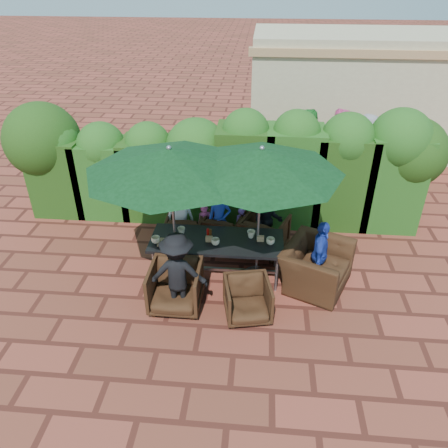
# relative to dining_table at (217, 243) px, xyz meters

# --- Properties ---
(ground) EXTENTS (80.00, 80.00, 0.00)m
(ground) POSITION_rel_dining_table_xyz_m (-0.13, -0.20, -0.67)
(ground) COLOR brown
(ground) RESTS_ON ground
(dining_table) EXTENTS (2.29, 0.90, 0.75)m
(dining_table) POSITION_rel_dining_table_xyz_m (0.00, 0.00, 0.00)
(dining_table) COLOR black
(dining_table) RESTS_ON ground
(umbrella_left) EXTENTS (2.73, 2.73, 2.46)m
(umbrella_left) POSITION_rel_dining_table_xyz_m (-0.71, -0.05, 1.54)
(umbrella_left) COLOR gray
(umbrella_left) RESTS_ON ground
(umbrella_right) EXTENTS (2.63, 2.63, 2.46)m
(umbrella_right) POSITION_rel_dining_table_xyz_m (0.70, 0.06, 1.54)
(umbrella_right) COLOR gray
(umbrella_right) RESTS_ON ground
(chair_far_left) EXTENTS (0.72, 0.67, 0.72)m
(chair_far_left) POSITION_rel_dining_table_xyz_m (-0.73, 1.00, -0.32)
(chair_far_left) COLOR black
(chair_far_left) RESTS_ON ground
(chair_far_mid) EXTENTS (0.84, 0.81, 0.72)m
(chair_far_mid) POSITION_rel_dining_table_xyz_m (0.03, 1.03, -0.31)
(chair_far_mid) COLOR black
(chair_far_mid) RESTS_ON ground
(chair_far_right) EXTENTS (1.01, 0.98, 0.81)m
(chair_far_right) POSITION_rel_dining_table_xyz_m (0.83, 0.86, -0.27)
(chair_far_right) COLOR black
(chair_far_right) RESTS_ON ground
(chair_near_left) EXTENTS (0.82, 0.77, 0.84)m
(chair_near_left) POSITION_rel_dining_table_xyz_m (-0.58, -0.87, -0.26)
(chair_near_left) COLOR black
(chair_near_left) RESTS_ON ground
(chair_near_right) EXTENTS (0.82, 0.78, 0.72)m
(chair_near_right) POSITION_rel_dining_table_xyz_m (0.59, -1.00, -0.32)
(chair_near_right) COLOR black
(chair_near_right) RESTS_ON ground
(chair_end_right) EXTENTS (1.18, 1.38, 1.03)m
(chair_end_right) POSITION_rel_dining_table_xyz_m (1.71, -0.11, -0.16)
(chair_end_right) COLOR black
(chair_end_right) RESTS_ON ground
(adult_far_left) EXTENTS (0.59, 0.40, 1.13)m
(adult_far_left) POSITION_rel_dining_table_xyz_m (-0.81, 0.96, -0.11)
(adult_far_left) COLOR white
(adult_far_left) RESTS_ON ground
(adult_far_mid) EXTENTS (0.46, 0.39, 1.20)m
(adult_far_mid) POSITION_rel_dining_table_xyz_m (-0.04, 0.93, -0.08)
(adult_far_mid) COLOR #1F3AAD
(adult_far_mid) RESTS_ON ground
(adult_far_right) EXTENTS (0.59, 0.37, 1.20)m
(adult_far_right) POSITION_rel_dining_table_xyz_m (0.87, 0.96, -0.07)
(adult_far_right) COLOR black
(adult_far_right) RESTS_ON ground
(adult_near_left) EXTENTS (0.92, 0.45, 1.42)m
(adult_near_left) POSITION_rel_dining_table_xyz_m (-0.51, -0.94, 0.03)
(adult_near_left) COLOR black
(adult_near_left) RESTS_ON ground
(adult_end_right) EXTENTS (0.48, 0.77, 1.23)m
(adult_end_right) POSITION_rel_dining_table_xyz_m (1.76, -0.07, -0.06)
(adult_end_right) COLOR #1F3AAD
(adult_end_right) RESTS_ON ground
(child_left) EXTENTS (0.35, 0.31, 0.84)m
(child_left) POSITION_rel_dining_table_xyz_m (-0.34, 1.03, -0.26)
(child_left) COLOR #E65199
(child_left) RESTS_ON ground
(child_right) EXTENTS (0.34, 0.31, 0.77)m
(child_right) POSITION_rel_dining_table_xyz_m (0.38, 1.10, -0.29)
(child_right) COLOR #8250AE
(child_right) RESTS_ON ground
(pedestrian_a) EXTENTS (1.76, 1.62, 1.89)m
(pedestrian_a) POSITION_rel_dining_table_xyz_m (1.77, 4.01, 0.27)
(pedestrian_a) COLOR #22802B
(pedestrian_a) RESTS_ON ground
(pedestrian_b) EXTENTS (1.02, 0.77, 1.89)m
(pedestrian_b) POSITION_rel_dining_table_xyz_m (2.52, 4.10, 0.27)
(pedestrian_b) COLOR #E65199
(pedestrian_b) RESTS_ON ground
(pedestrian_c) EXTENTS (1.13, 1.20, 1.77)m
(pedestrian_c) POSITION_rel_dining_table_xyz_m (3.21, 4.06, 0.21)
(pedestrian_c) COLOR gray
(pedestrian_c) RESTS_ON ground
(cup_a) EXTENTS (0.15, 0.15, 0.12)m
(cup_a) POSITION_rel_dining_table_xyz_m (-1.02, -0.19, 0.14)
(cup_a) COLOR beige
(cup_a) RESTS_ON dining_table
(cup_b) EXTENTS (0.14, 0.14, 0.13)m
(cup_b) POSITION_rel_dining_table_xyz_m (-0.63, 0.13, 0.14)
(cup_b) COLOR beige
(cup_b) RESTS_ON dining_table
(cup_c) EXTENTS (0.15, 0.15, 0.12)m
(cup_c) POSITION_rel_dining_table_xyz_m (-0.01, -0.15, 0.13)
(cup_c) COLOR beige
(cup_c) RESTS_ON dining_table
(cup_d) EXTENTS (0.14, 0.14, 0.13)m
(cup_d) POSITION_rel_dining_table_xyz_m (0.58, 0.13, 0.14)
(cup_d) COLOR beige
(cup_d) RESTS_ON dining_table
(cup_e) EXTENTS (0.15, 0.15, 0.12)m
(cup_e) POSITION_rel_dining_table_xyz_m (0.92, -0.05, 0.13)
(cup_e) COLOR beige
(cup_e) RESTS_ON dining_table
(ketchup_bottle) EXTENTS (0.04, 0.04, 0.17)m
(ketchup_bottle) POSITION_rel_dining_table_xyz_m (-0.16, 0.07, 0.16)
(ketchup_bottle) COLOR #B20C0A
(ketchup_bottle) RESTS_ON dining_table
(sauce_bottle) EXTENTS (0.04, 0.04, 0.17)m
(sauce_bottle) POSITION_rel_dining_table_xyz_m (-0.11, 0.06, 0.16)
(sauce_bottle) COLOR #4C230C
(sauce_bottle) RESTS_ON dining_table
(serving_tray) EXTENTS (0.35, 0.25, 0.02)m
(serving_tray) POSITION_rel_dining_table_xyz_m (-0.80, -0.17, 0.08)
(serving_tray) COLOR #A1784E
(serving_tray) RESTS_ON dining_table
(number_block_left) EXTENTS (0.12, 0.06, 0.10)m
(number_block_left) POSITION_rel_dining_table_xyz_m (-0.12, -0.06, 0.13)
(number_block_left) COLOR tan
(number_block_left) RESTS_ON dining_table
(number_block_right) EXTENTS (0.12, 0.06, 0.10)m
(number_block_right) POSITION_rel_dining_table_xyz_m (0.75, 0.03, 0.13)
(number_block_right) COLOR tan
(number_block_right) RESTS_ON dining_table
(hedge_wall) EXTENTS (9.10, 1.60, 2.50)m
(hedge_wall) POSITION_rel_dining_table_xyz_m (-0.14, 2.12, 0.64)
(hedge_wall) COLOR #1E3D10
(hedge_wall) RESTS_ON ground
(building) EXTENTS (6.20, 3.08, 3.20)m
(building) POSITION_rel_dining_table_xyz_m (3.37, 6.79, 0.93)
(building) COLOR beige
(building) RESTS_ON ground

